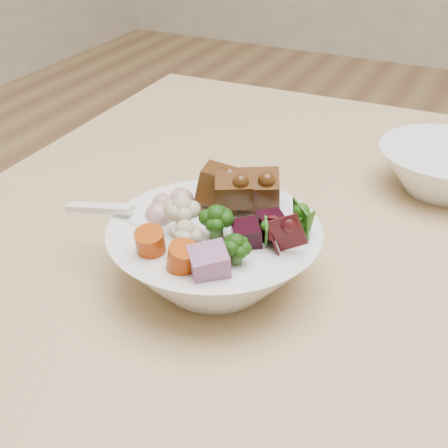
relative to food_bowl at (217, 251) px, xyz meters
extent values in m
cylinder|color=tan|center=(-0.28, 0.45, -0.41)|extent=(0.06, 0.06, 0.68)
cylinder|color=tan|center=(0.16, 0.83, -0.54)|extent=(0.03, 0.03, 0.41)
sphere|color=black|center=(0.01, -0.01, 0.03)|extent=(0.03, 0.03, 0.03)
sphere|color=#C5B795|center=(-0.02, -0.02, 0.04)|extent=(0.04, 0.04, 0.04)
cube|color=black|center=(0.05, 0.01, 0.03)|extent=(0.03, 0.03, 0.02)
cube|color=#8B537F|center=(0.02, -0.06, 0.03)|extent=(0.04, 0.04, 0.03)
cylinder|color=#B64304|center=(-0.03, -0.06, 0.03)|extent=(0.03, 0.03, 0.03)
sphere|color=tan|center=(-0.05, -0.01, 0.03)|extent=(0.02, 0.02, 0.02)
ellipsoid|color=white|center=(-0.07, -0.02, 0.02)|extent=(0.04, 0.03, 0.01)
cube|color=white|center=(-0.11, -0.02, 0.03)|extent=(0.07, 0.02, 0.02)
camera|label=1|loc=(0.21, -0.42, 0.32)|focal=50.00mm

